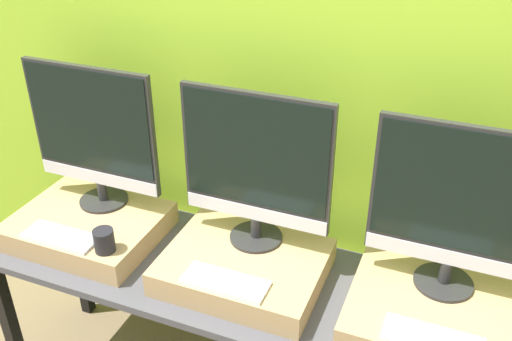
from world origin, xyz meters
TOP-DOWN VIEW (x-y plane):
  - wall_back at (0.00, 0.66)m, footprint 8.00×0.04m
  - workbench at (0.00, 0.30)m, footprint 2.10×0.59m
  - wooden_riser_left at (-0.68, 0.29)m, footprint 0.57×0.45m
  - monitor_left at (-0.68, 0.41)m, footprint 0.55×0.20m
  - keyboard_left at (-0.68, 0.14)m, footprint 0.29×0.11m
  - mug at (-0.48, 0.14)m, footprint 0.08×0.08m
  - wooden_riser_center at (0.00, 0.29)m, footprint 0.57×0.45m
  - monitor_center at (0.00, 0.41)m, footprint 0.55×0.20m
  - keyboard_center at (0.00, 0.14)m, footprint 0.29×0.11m
  - wooden_riser_right at (0.68, 0.29)m, footprint 0.57×0.45m
  - monitor_right at (0.68, 0.41)m, footprint 0.55×0.20m
  - keyboard_right at (0.68, 0.14)m, footprint 0.29×0.11m

SIDE VIEW (x-z plane):
  - workbench at x=0.00m, z-range 0.29..1.02m
  - wooden_riser_left at x=-0.68m, z-range 0.73..0.82m
  - wooden_riser_center at x=0.00m, z-range 0.73..0.82m
  - wooden_riser_right at x=0.68m, z-range 0.73..0.82m
  - keyboard_left at x=-0.68m, z-range 0.82..0.84m
  - keyboard_center at x=0.00m, z-range 0.82..0.84m
  - keyboard_right at x=0.68m, z-range 0.82..0.84m
  - mug at x=-0.48m, z-range 0.82..0.91m
  - monitor_left at x=-0.68m, z-range 0.84..1.43m
  - monitor_center at x=0.00m, z-range 0.84..1.43m
  - monitor_right at x=0.68m, z-range 0.84..1.43m
  - wall_back at x=0.00m, z-range 0.00..2.60m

